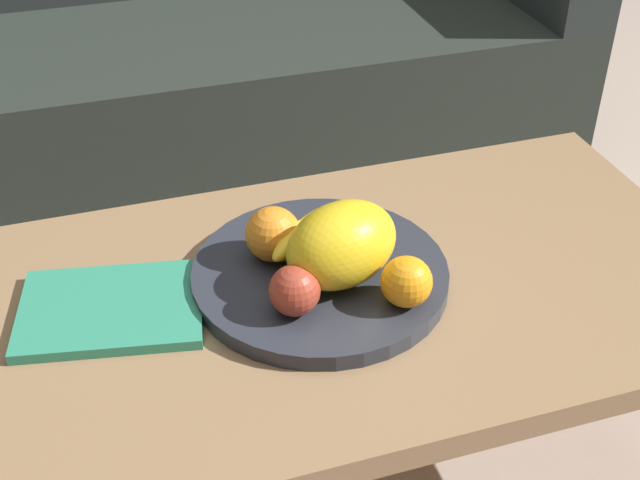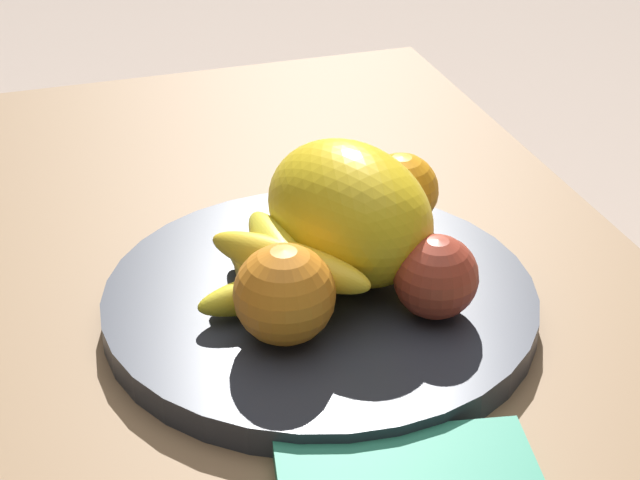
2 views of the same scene
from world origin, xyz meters
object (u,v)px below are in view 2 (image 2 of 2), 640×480
object	(u,v)px
apple_front	(436,277)
orange_left	(284,294)
melon_large_front	(349,213)
coffee_table	(332,337)
fruit_bowl	(320,303)
orange_front	(401,190)
banana_bunch	(277,274)

from	to	relation	value
apple_front	orange_left	bearing A→B (deg)	88.06
melon_large_front	orange_left	size ratio (longest dim) A/B	2.08
coffee_table	fruit_bowl	size ratio (longest dim) A/B	3.11
fruit_bowl	apple_front	xyz separation A→B (m)	(-0.06, -0.08, 0.05)
orange_front	orange_left	xyz separation A→B (m)	(-0.14, 0.15, 0.01)
fruit_bowl	apple_front	distance (m)	0.11
melon_large_front	orange_front	xyz separation A→B (m)	(0.07, -0.07, -0.02)
orange_front	apple_front	size ratio (longest dim) A/B	1.01
fruit_bowl	melon_large_front	world-z (taller)	melon_large_front
orange_front	orange_left	size ratio (longest dim) A/B	0.87
fruit_bowl	banana_bunch	bearing A→B (deg)	99.34
apple_front	banana_bunch	world-z (taller)	apple_front
coffee_table	banana_bunch	distance (m)	0.11
coffee_table	apple_front	distance (m)	0.14
fruit_bowl	orange_front	world-z (taller)	orange_front
coffee_table	apple_front	bearing A→B (deg)	-143.31
fruit_bowl	apple_front	size ratio (longest dim) A/B	5.31
fruit_bowl	orange_front	bearing A→B (deg)	-50.69
fruit_bowl	banana_bunch	distance (m)	0.06
coffee_table	melon_large_front	world-z (taller)	melon_large_front
melon_large_front	orange_left	xyz separation A→B (m)	(-0.08, 0.08, -0.02)
fruit_bowl	orange_front	xyz separation A→B (m)	(0.09, -0.11, 0.05)
melon_large_front	orange_front	world-z (taller)	melon_large_front
banana_bunch	orange_front	bearing A→B (deg)	-57.22
coffee_table	fruit_bowl	xyz separation A→B (m)	(-0.02, 0.02, 0.05)
apple_front	banana_bunch	xyz separation A→B (m)	(0.05, 0.12, -0.01)
melon_large_front	apple_front	xyz separation A→B (m)	(-0.08, -0.05, -0.02)
orange_front	coffee_table	bearing A→B (deg)	126.93
coffee_table	orange_left	xyz separation A→B (m)	(-0.08, 0.07, 0.11)
coffee_table	apple_front	xyz separation A→B (m)	(-0.08, -0.06, 0.10)
orange_front	melon_large_front	bearing A→B (deg)	132.36
fruit_bowl	apple_front	world-z (taller)	apple_front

